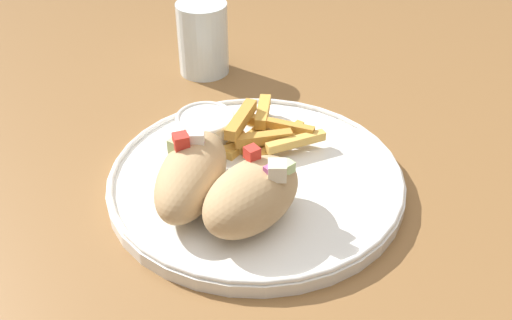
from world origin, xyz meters
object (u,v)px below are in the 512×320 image
(pita_sandwich_near, at_px, (252,195))
(plate, at_px, (256,179))
(fries_pile, at_px, (262,132))
(sauce_ramekin, at_px, (205,126))
(pita_sandwich_far, at_px, (191,174))
(water_glass, at_px, (203,42))

(pita_sandwich_near, bearing_deg, plate, 34.63)
(plate, bearing_deg, fries_pile, 24.84)
(fries_pile, height_order, sauce_ramekin, fries_pile)
(pita_sandwich_near, height_order, sauce_ramekin, pita_sandwich_near)
(pita_sandwich_far, height_order, water_glass, water_glass)
(water_glass, bearing_deg, fries_pile, -127.09)
(pita_sandwich_near, height_order, fries_pile, pita_sandwich_near)
(pita_sandwich_near, relative_size, sauce_ramekin, 1.83)
(plate, bearing_deg, pita_sandwich_far, 150.83)
(fries_pile, distance_m, sauce_ramekin, 0.06)
(pita_sandwich_near, relative_size, pita_sandwich_far, 0.84)
(pita_sandwich_near, bearing_deg, sauce_ramekin, 58.91)
(plate, relative_size, pita_sandwich_near, 2.55)
(pita_sandwich_far, height_order, fries_pile, pita_sandwich_far)
(plate, xyz_separation_m, pita_sandwich_near, (-0.06, -0.03, 0.03))
(plate, relative_size, sauce_ramekin, 4.68)
(plate, height_order, pita_sandwich_far, pita_sandwich_far)
(sauce_ramekin, bearing_deg, fries_pile, -61.94)
(fries_pile, xyz_separation_m, water_glass, (0.13, 0.17, 0.02))
(water_glass, bearing_deg, pita_sandwich_near, -137.27)
(pita_sandwich_far, bearing_deg, fries_pile, -23.34)
(plate, relative_size, water_glass, 3.14)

